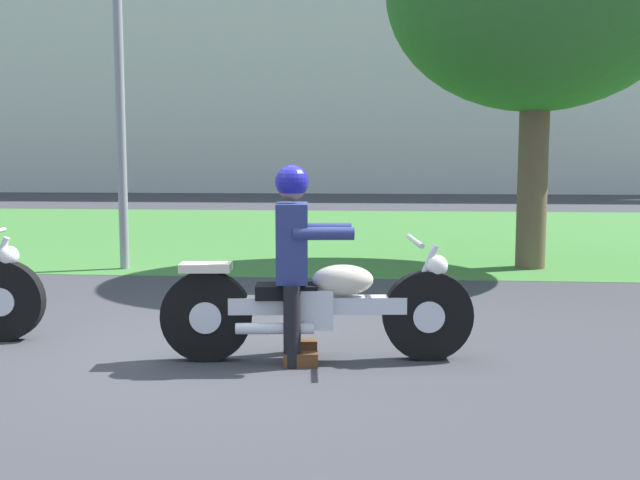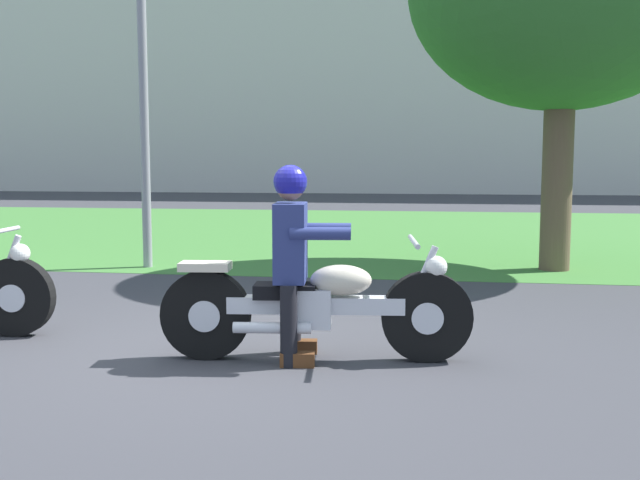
% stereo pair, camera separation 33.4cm
% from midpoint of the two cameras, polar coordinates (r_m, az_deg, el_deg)
% --- Properties ---
extents(ground, '(120.00, 120.00, 0.00)m').
position_cam_midpoint_polar(ground, '(5.61, -6.53, -8.64)').
color(ground, '#38383D').
extents(grass_verge, '(60.00, 12.00, 0.01)m').
position_cam_midpoint_polar(grass_verge, '(14.92, 3.11, 0.71)').
color(grass_verge, '#3D7533').
rests_on(grass_verge, ground).
extents(stadium_facade, '(46.49, 8.00, 16.47)m').
position_cam_midpoint_polar(stadium_facade, '(36.66, -0.14, 16.91)').
color(stadium_facade, silver).
rests_on(stadium_facade, ground).
extents(motorcycle_lead, '(2.24, 0.66, 0.88)m').
position_cam_midpoint_polar(motorcycle_lead, '(5.27, 1.57, -5.17)').
color(motorcycle_lead, black).
rests_on(motorcycle_lead, ground).
extents(rider_lead, '(0.58, 0.50, 1.40)m').
position_cam_midpoint_polar(rider_lead, '(5.21, -0.27, -0.56)').
color(rider_lead, black).
rests_on(rider_lead, ground).
extents(streetlight_pole, '(0.96, 0.20, 5.07)m').
position_cam_midpoint_polar(streetlight_pole, '(10.12, -12.06, 16.26)').
color(streetlight_pole, gray).
rests_on(streetlight_pole, ground).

